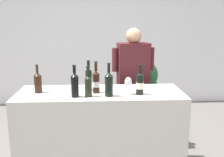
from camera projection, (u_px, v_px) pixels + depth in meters
wall_back at (99, 37)px, 5.25m from camera, size 8.00×0.10×2.80m
counter at (101, 133)px, 2.93m from camera, size 1.82×0.65×0.97m
wine_bottle_0 at (89, 79)px, 2.87m from camera, size 0.07×0.07×0.34m
wine_bottle_1 at (140, 83)px, 2.71m from camera, size 0.08×0.08×0.32m
wine_bottle_2 at (75, 84)px, 2.61m from camera, size 0.08×0.08×0.33m
wine_bottle_3 at (109, 84)px, 2.64m from camera, size 0.08×0.08×0.35m
wine_bottle_4 at (96, 81)px, 2.77m from camera, size 0.08×0.08×0.35m
wine_bottle_5 at (88, 85)px, 2.62m from camera, size 0.07×0.07×0.32m
wine_bottle_6 at (38, 82)px, 2.77m from camera, size 0.08×0.08×0.31m
wine_glass at (128, 83)px, 2.70m from camera, size 0.08×0.08×0.19m
person_server at (133, 91)px, 3.50m from camera, size 0.57×0.28×1.64m
potted_shrub at (141, 91)px, 3.80m from camera, size 0.55×0.54×1.19m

